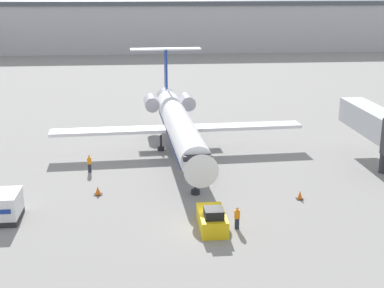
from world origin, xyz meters
name	(u,v)px	position (x,y,z in m)	size (l,w,h in m)	color
ground_plane	(207,229)	(0.00, 0.00, 0.00)	(600.00, 600.00, 0.00)	gray
terminal_building	(156,26)	(0.00, 120.00, 7.12)	(180.00, 16.80, 14.18)	#B2B2B7
airplane_main	(178,123)	(-0.74, 20.34, 3.35)	(28.00, 31.37, 10.03)	white
pushback_tug	(212,219)	(0.39, 0.17, 0.76)	(1.99, 4.23, 2.00)	yellow
luggage_cart	(6,207)	(-15.59, 3.29, 1.14)	(2.11, 3.17, 2.28)	#232326
worker_near_tug	(237,217)	(2.28, -0.10, 0.95)	(0.40, 0.25, 1.80)	#232838
worker_by_wing	(89,163)	(-10.04, 14.19, 0.96)	(0.40, 0.25, 1.81)	#232838
traffic_cone_left	(98,191)	(-8.80, 8.01, 0.37)	(0.73, 0.73, 0.77)	black
traffic_cone_right	(300,195)	(8.80, 5.27, 0.38)	(0.60, 0.60, 0.79)	black
jet_bridge	(375,123)	(18.97, 13.81, 4.45)	(3.20, 12.76, 6.19)	#2D2D33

